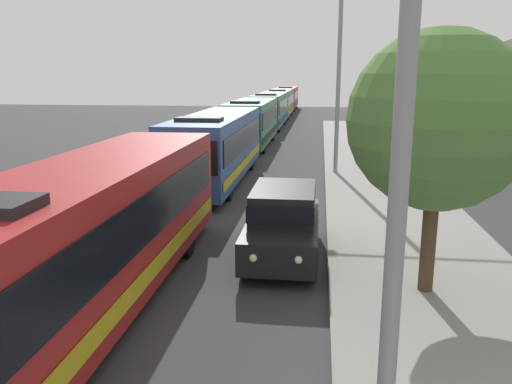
{
  "coord_description": "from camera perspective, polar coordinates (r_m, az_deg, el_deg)",
  "views": [
    {
      "loc": [
        3.3,
        1.91,
        4.82
      ],
      "look_at": [
        1.64,
        15.15,
        1.73
      ],
      "focal_mm": 35.87,
      "sensor_mm": 36.0,
      "label": 1
    }
  ],
  "objects": [
    {
      "name": "bus_lead",
      "position": [
        11.06,
        -17.82,
        -4.06
      ],
      "size": [
        2.58,
        11.7,
        3.21
      ],
      "color": "maroon",
      "rests_on": "ground_plane"
    },
    {
      "name": "roadside_tree",
      "position": [
        11.25,
        19.65,
        7.48
      ],
      "size": [
        3.76,
        3.76,
        5.62
      ],
      "color": "#4C3823",
      "rests_on": "sidewalk"
    },
    {
      "name": "streetlamp_mid",
      "position": [
        24.87,
        9.26,
        14.31
      ],
      "size": [
        5.76,
        0.28,
        8.72
      ],
      "color": "gray",
      "rests_on": "sidewalk"
    },
    {
      "name": "bus_rear",
      "position": [
        58.85,
        2.68,
        9.97
      ],
      "size": [
        2.58,
        12.35,
        3.21
      ],
      "color": "#33724C",
      "rests_on": "ground_plane"
    },
    {
      "name": "bus_second_in_line",
      "position": [
        23.25,
        -4.36,
        5.26
      ],
      "size": [
        2.58,
        11.24,
        3.21
      ],
      "color": "#284C8C",
      "rests_on": "ground_plane"
    },
    {
      "name": "bus_tail_end",
      "position": [
        71.22,
        3.48,
        10.49
      ],
      "size": [
        2.58,
        11.25,
        3.21
      ],
      "color": "maroon",
      "rests_on": "ground_plane"
    },
    {
      "name": "bus_middle",
      "position": [
        35.0,
        -0.45,
        7.9
      ],
      "size": [
        2.58,
        10.55,
        3.21
      ],
      "color": "#33724C",
      "rests_on": "ground_plane"
    },
    {
      "name": "bus_fourth_in_line",
      "position": [
        47.14,
        1.54,
        9.22
      ],
      "size": [
        2.58,
        11.11,
        3.21
      ],
      "color": "#33724C",
      "rests_on": "ground_plane"
    },
    {
      "name": "white_suv",
      "position": [
        13.61,
        3.06,
        -3.16
      ],
      "size": [
        1.86,
        4.59,
        1.9
      ],
      "color": "black",
      "rests_on": "ground_plane"
    },
    {
      "name": "streetlamp_near",
      "position": [
        5.19,
        16.56,
        14.9
      ],
      "size": [
        5.66,
        0.28,
        7.97
      ],
      "color": "gray",
      "rests_on": "sidewalk"
    }
  ]
}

